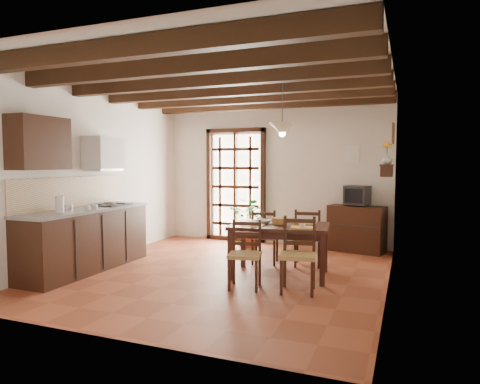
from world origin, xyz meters
The scene contains 25 objects.
ground_plane centered at (0.00, 0.00, 0.00)m, with size 5.00×5.00×0.00m, color brown.
room_shell centered at (0.00, 0.00, 1.82)m, with size 4.52×5.02×2.81m.
ceiling_beams centered at (0.00, 0.00, 2.69)m, with size 4.50×4.34×0.20m.
french_door centered at (-0.80, 2.45, 1.18)m, with size 1.26×0.11×2.32m.
kitchen_counter centered at (-1.96, -0.60, 0.47)m, with size 0.64×2.25×1.38m.
upper_cabinet centered at (-2.08, -1.30, 1.85)m, with size 0.35×0.80×0.70m, color black.
range_hood centered at (-2.05, -0.05, 1.73)m, with size 0.38×0.60×0.54m.
counter_items centered at (-1.95, -0.51, 0.96)m, with size 0.50×1.43×0.25m.
dining_table centered at (0.80, 0.14, 0.64)m, with size 1.45×1.03×0.73m.
chair_near_left centered at (0.56, -0.59, 0.27)m, with size 0.47×0.45×0.86m.
chair_near_right centered at (1.22, -0.50, 0.29)m, with size 0.48×0.47×0.92m.
chair_far_left centered at (0.38, 0.77, 0.27)m, with size 0.45×0.44×0.86m.
chair_far_right centered at (1.04, 0.86, 0.28)m, with size 0.46×0.45×0.89m.
table_setting centered at (0.80, 0.14, 0.74)m, with size 0.98×0.65×0.09m.
table_bowl centered at (0.56, 0.15, 0.76)m, with size 0.22×0.22×0.05m, color white.
sideboard centered at (1.63, 2.23, 0.41)m, with size 0.97×0.44×0.82m, color black.
crt_tv centered at (1.63, 2.22, 1.01)m, with size 0.47×0.45×0.34m.
fuse_box centered at (1.50, 2.48, 1.75)m, with size 0.25×0.03×0.32m, color white.
plant_pot centered at (-0.33, 1.95, 0.11)m, with size 0.36×0.36×0.22m, color #9C2C16.
potted_plant centered at (-0.33, 1.95, 0.57)m, with size 1.74×1.49×1.94m, color #144C19.
wall_shelf centered at (2.14, 1.60, 1.51)m, with size 0.20×0.42×0.20m.
shelf_vase centered at (2.14, 1.60, 1.65)m, with size 0.15×0.15×0.15m, color #B2BFB2.
shelf_flowers centered at (2.14, 1.60, 1.86)m, with size 0.14×0.14×0.36m.
framed_picture centered at (2.22, 1.60, 2.05)m, with size 0.03×0.32×0.32m.
pendant_lamp centered at (0.80, 0.24, 2.08)m, with size 0.36×0.36×0.84m.
Camera 1 is at (2.45, -5.59, 1.60)m, focal length 32.00 mm.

